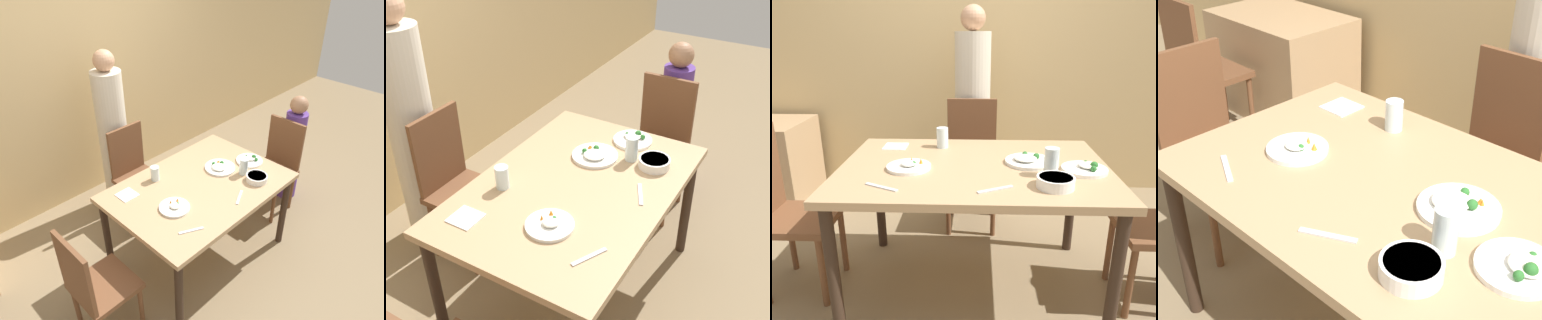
{
  "view_description": "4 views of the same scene",
  "coord_description": "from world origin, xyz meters",
  "views": [
    {
      "loc": [
        -1.78,
        -1.67,
        2.58
      ],
      "look_at": [
        0.01,
        0.09,
        0.97
      ],
      "focal_mm": 35.0,
      "sensor_mm": 36.0,
      "label": 1
    },
    {
      "loc": [
        -1.76,
        -1.04,
        2.25
      ],
      "look_at": [
        0.07,
        0.02,
        0.89
      ],
      "focal_mm": 45.0,
      "sensor_mm": 36.0,
      "label": 2
    },
    {
      "loc": [
        0.02,
        -1.89,
        1.46
      ],
      "look_at": [
        -0.06,
        0.04,
        0.79
      ],
      "focal_mm": 35.0,
      "sensor_mm": 36.0,
      "label": 3
    },
    {
      "loc": [
        1.0,
        -1.16,
        1.77
      ],
      "look_at": [
        -0.15,
        0.01,
        0.78
      ],
      "focal_mm": 50.0,
      "sensor_mm": 36.0,
      "label": 4
    }
  ],
  "objects": [
    {
      "name": "ground_plane",
      "position": [
        0.0,
        0.0,
        0.0
      ],
      "size": [
        10.0,
        10.0,
        0.0
      ],
      "primitive_type": "plane",
      "color": "#847051"
    },
    {
      "name": "dining_table",
      "position": [
        0.0,
        0.0,
        0.69
      ],
      "size": [
        1.43,
        0.98,
        0.78
      ],
      "color": "tan",
      "rests_on": "ground_plane"
    },
    {
      "name": "chair_adult_spot",
      "position": [
        -0.03,
        0.84,
        0.52
      ],
      "size": [
        0.4,
        0.4,
        0.97
      ],
      "color": "brown",
      "rests_on": "ground_plane"
    },
    {
      "name": "chair_child_spot",
      "position": [
        1.06,
        -0.07,
        0.52
      ],
      "size": [
        0.4,
        0.4,
        0.97
      ],
      "rotation": [
        0.0,
        0.0,
        -1.57
      ],
      "color": "brown",
      "rests_on": "ground_plane"
    },
    {
      "name": "person_adult",
      "position": [
        -0.03,
        1.14,
        0.78
      ],
      "size": [
        0.28,
        0.28,
        1.65
      ],
      "color": "beige",
      "rests_on": "ground_plane"
    },
    {
      "name": "person_child",
      "position": [
        1.33,
        -0.07,
        0.56
      ],
      "size": [
        0.21,
        0.21,
        1.16
      ],
      "color": "#5B3893",
      "rests_on": "ground_plane"
    },
    {
      "name": "bowl_curry",
      "position": [
        0.38,
        -0.29,
        0.8
      ],
      "size": [
        0.18,
        0.18,
        0.05
      ],
      "color": "white",
      "rests_on": "dining_table"
    },
    {
      "name": "plate_rice_adult",
      "position": [
        -0.34,
        -0.07,
        0.79
      ],
      "size": [
        0.23,
        0.23,
        0.05
      ],
      "color": "white",
      "rests_on": "dining_table"
    },
    {
      "name": "plate_rice_child",
      "position": [
        0.3,
        0.04,
        0.79
      ],
      "size": [
        0.26,
        0.26,
        0.05
      ],
      "color": "white",
      "rests_on": "dining_table"
    },
    {
      "name": "plate_noodles",
      "position": [
        0.57,
        -0.07,
        0.79
      ],
      "size": [
        0.23,
        0.23,
        0.06
      ],
      "color": "white",
      "rests_on": "dining_table"
    },
    {
      "name": "glass_water_tall",
      "position": [
        -0.2,
        0.31,
        0.84
      ],
      "size": [
        0.07,
        0.07,
        0.12
      ],
      "color": "silver",
      "rests_on": "dining_table"
    },
    {
      "name": "glass_water_short",
      "position": [
        0.38,
        -0.15,
        0.85
      ],
      "size": [
        0.07,
        0.07,
        0.15
      ],
      "color": "silver",
      "rests_on": "dining_table"
    },
    {
      "name": "napkin_folded",
      "position": [
        -0.49,
        0.31,
        0.78
      ],
      "size": [
        0.14,
        0.14,
        0.01
      ],
      "color": "white",
      "rests_on": "dining_table"
    },
    {
      "name": "fork_steel",
      "position": [
        0.1,
        -0.33,
        0.78
      ],
      "size": [
        0.17,
        0.1,
        0.01
      ],
      "color": "silver",
      "rests_on": "dining_table"
    },
    {
      "name": "spoon_steel",
      "position": [
        -0.42,
        -0.32,
        0.78
      ],
      "size": [
        0.17,
        0.1,
        0.01
      ],
      "color": "silver",
      "rests_on": "dining_table"
    }
  ]
}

